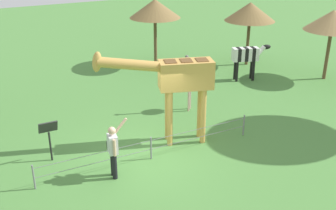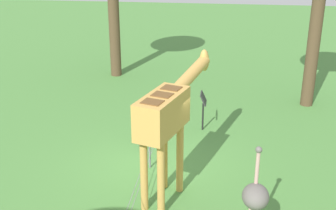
{
  "view_description": "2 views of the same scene",
  "coord_description": "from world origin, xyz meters",
  "px_view_note": "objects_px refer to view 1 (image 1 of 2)",
  "views": [
    {
      "loc": [
        4.56,
        10.15,
        6.52
      ],
      "look_at": [
        -0.52,
        0.27,
        1.76
      ],
      "focal_mm": 43.73,
      "sensor_mm": 36.0,
      "label": 1
    },
    {
      "loc": [
        -10.81,
        -1.78,
        6.29
      ],
      "look_at": [
        -0.64,
        -0.45,
        2.2
      ],
      "focal_mm": 47.18,
      "sensor_mm": 36.0,
      "label": 2
    }
  ],
  "objects_px": {
    "ostrich": "(190,82)",
    "shade_hut_aside": "(155,9)",
    "visitor": "(113,149)",
    "giraffe": "(176,79)",
    "shade_hut_far": "(250,12)",
    "zebra": "(247,56)",
    "shade_hut_near": "(333,20)",
    "info_sign": "(49,132)"
  },
  "relations": [
    {
      "from": "shade_hut_aside",
      "to": "shade_hut_far",
      "type": "bearing_deg",
      "value": 154.75
    },
    {
      "from": "giraffe",
      "to": "shade_hut_far",
      "type": "distance_m",
      "value": 9.38
    },
    {
      "from": "info_sign",
      "to": "ostrich",
      "type": "bearing_deg",
      "value": -166.22
    },
    {
      "from": "giraffe",
      "to": "visitor",
      "type": "relative_size",
      "value": 2.17
    },
    {
      "from": "giraffe",
      "to": "shade_hut_aside",
      "type": "bearing_deg",
      "value": -111.02
    },
    {
      "from": "ostrich",
      "to": "shade_hut_aside",
      "type": "xyz_separation_m",
      "value": [
        -1.33,
        -5.82,
        1.75
      ]
    },
    {
      "from": "giraffe",
      "to": "shade_hut_far",
      "type": "height_order",
      "value": "giraffe"
    },
    {
      "from": "ostrich",
      "to": "shade_hut_aside",
      "type": "bearing_deg",
      "value": -102.89
    },
    {
      "from": "ostrich",
      "to": "info_sign",
      "type": "relative_size",
      "value": 1.7
    },
    {
      "from": "shade_hut_aside",
      "to": "info_sign",
      "type": "distance_m",
      "value": 10.23
    },
    {
      "from": "zebra",
      "to": "visitor",
      "type": "bearing_deg",
      "value": 30.67
    },
    {
      "from": "visitor",
      "to": "shade_hut_far",
      "type": "xyz_separation_m",
      "value": [
        -9.91,
        -6.9,
        1.84
      ]
    },
    {
      "from": "zebra",
      "to": "shade_hut_near",
      "type": "relative_size",
      "value": 0.56
    },
    {
      "from": "shade_hut_near",
      "to": "info_sign",
      "type": "height_order",
      "value": "shade_hut_near"
    },
    {
      "from": "visitor",
      "to": "shade_hut_far",
      "type": "bearing_deg",
      "value": -145.16
    },
    {
      "from": "shade_hut_far",
      "to": "shade_hut_aside",
      "type": "xyz_separation_m",
      "value": [
        4.32,
        -2.04,
        0.18
      ]
    },
    {
      "from": "ostrich",
      "to": "shade_hut_far",
      "type": "distance_m",
      "value": 6.97
    },
    {
      "from": "visitor",
      "to": "info_sign",
      "type": "height_order",
      "value": "visitor"
    },
    {
      "from": "shade_hut_near",
      "to": "info_sign",
      "type": "distance_m",
      "value": 13.44
    },
    {
      "from": "shade_hut_far",
      "to": "info_sign",
      "type": "xyz_separation_m",
      "value": [
        11.31,
        5.17,
        -1.79
      ]
    },
    {
      "from": "giraffe",
      "to": "shade_hut_aside",
      "type": "xyz_separation_m",
      "value": [
        -3.02,
        -7.86,
        0.72
      ]
    },
    {
      "from": "visitor",
      "to": "zebra",
      "type": "relative_size",
      "value": 0.95
    },
    {
      "from": "ostrich",
      "to": "shade_hut_far",
      "type": "xyz_separation_m",
      "value": [
        -5.65,
        -3.78,
        1.57
      ]
    },
    {
      "from": "ostrich",
      "to": "shade_hut_aside",
      "type": "distance_m",
      "value": 6.22
    },
    {
      "from": "visitor",
      "to": "info_sign",
      "type": "relative_size",
      "value": 1.3
    },
    {
      "from": "ostrich",
      "to": "shade_hut_aside",
      "type": "height_order",
      "value": "shade_hut_aside"
    },
    {
      "from": "shade_hut_near",
      "to": "shade_hut_aside",
      "type": "relative_size",
      "value": 0.96
    },
    {
      "from": "visitor",
      "to": "shade_hut_near",
      "type": "height_order",
      "value": "shade_hut_near"
    },
    {
      "from": "giraffe",
      "to": "shade_hut_far",
      "type": "relative_size",
      "value": 1.16
    },
    {
      "from": "zebra",
      "to": "shade_hut_near",
      "type": "xyz_separation_m",
      "value": [
        -3.45,
        1.58,
        1.6
      ]
    },
    {
      "from": "visitor",
      "to": "shade_hut_far",
      "type": "distance_m",
      "value": 12.21
    },
    {
      "from": "visitor",
      "to": "info_sign",
      "type": "distance_m",
      "value": 2.22
    },
    {
      "from": "shade_hut_aside",
      "to": "info_sign",
      "type": "relative_size",
      "value": 2.57
    },
    {
      "from": "ostrich",
      "to": "zebra",
      "type": "bearing_deg",
      "value": -155.81
    },
    {
      "from": "shade_hut_aside",
      "to": "zebra",
      "type": "bearing_deg",
      "value": 124.99
    },
    {
      "from": "visitor",
      "to": "ostrich",
      "type": "height_order",
      "value": "ostrich"
    },
    {
      "from": "ostrich",
      "to": "shade_hut_far",
      "type": "height_order",
      "value": "shade_hut_far"
    },
    {
      "from": "shade_hut_aside",
      "to": "info_sign",
      "type": "bearing_deg",
      "value": 45.87
    },
    {
      "from": "shade_hut_near",
      "to": "ostrich",
      "type": "bearing_deg",
      "value": 1.98
    },
    {
      "from": "ostrich",
      "to": "giraffe",
      "type": "bearing_deg",
      "value": 50.4
    },
    {
      "from": "shade_hut_aside",
      "to": "shade_hut_near",
      "type": "bearing_deg",
      "value": 138.25
    },
    {
      "from": "visitor",
      "to": "ostrich",
      "type": "xyz_separation_m",
      "value": [
        -4.26,
        -3.12,
        0.27
      ]
    }
  ]
}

